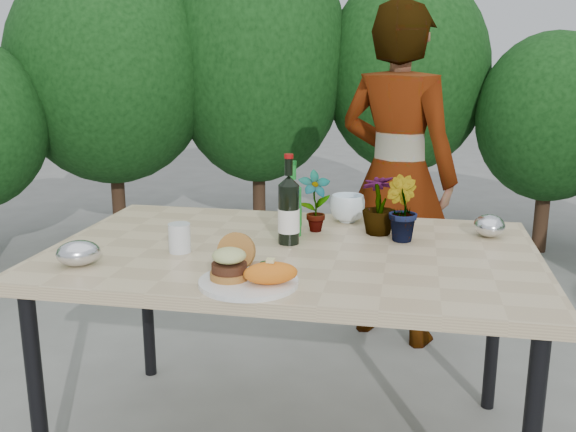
% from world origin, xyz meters
% --- Properties ---
extents(patio_table, '(1.60, 1.00, 0.75)m').
position_xyz_m(patio_table, '(0.00, 0.00, 0.69)').
color(patio_table, tan).
rests_on(patio_table, ground).
extents(shrub_hedge, '(6.86, 4.97, 2.31)m').
position_xyz_m(shrub_hedge, '(-0.12, 1.80, 1.16)').
color(shrub_hedge, '#382316').
rests_on(shrub_hedge, ground).
extents(dinner_plate, '(0.28, 0.28, 0.01)m').
position_xyz_m(dinner_plate, '(-0.06, -0.37, 0.76)').
color(dinner_plate, white).
rests_on(dinner_plate, patio_table).
extents(burger_stack, '(0.11, 0.16, 0.11)m').
position_xyz_m(burger_stack, '(-0.11, -0.35, 0.81)').
color(burger_stack, '#B7722D').
rests_on(burger_stack, dinner_plate).
extents(sweet_potato, '(0.17, 0.12, 0.06)m').
position_xyz_m(sweet_potato, '(0.01, -0.39, 0.80)').
color(sweet_potato, orange).
rests_on(sweet_potato, dinner_plate).
extents(grilled_veg, '(0.08, 0.05, 0.03)m').
position_xyz_m(grilled_veg, '(-0.04, -0.28, 0.78)').
color(grilled_veg, olive).
rests_on(grilled_veg, dinner_plate).
extents(wine_bottle, '(0.07, 0.07, 0.31)m').
position_xyz_m(wine_bottle, '(-0.02, 0.05, 0.86)').
color(wine_bottle, black).
rests_on(wine_bottle, patio_table).
extents(sparkling_water, '(0.06, 0.06, 0.27)m').
position_xyz_m(sparkling_water, '(-0.03, 0.15, 0.85)').
color(sparkling_water, '#188428').
rests_on(sparkling_water, patio_table).
extents(plastic_cup, '(0.07, 0.07, 0.09)m').
position_xyz_m(plastic_cup, '(-0.35, -0.11, 0.80)').
color(plastic_cup, silver).
rests_on(plastic_cup, patio_table).
extents(seedling_left, '(0.14, 0.12, 0.22)m').
position_xyz_m(seedling_left, '(0.04, 0.22, 0.86)').
color(seedling_left, '#2E6121').
rests_on(seedling_left, patio_table).
extents(seedling_mid, '(0.16, 0.16, 0.22)m').
position_xyz_m(seedling_mid, '(0.35, 0.17, 0.86)').
color(seedling_mid, '#1D521C').
rests_on(seedling_mid, patio_table).
extents(seedling_right, '(0.15, 0.15, 0.22)m').
position_xyz_m(seedling_right, '(0.27, 0.23, 0.86)').
color(seedling_right, '#20581E').
rests_on(seedling_right, patio_table).
extents(blue_bowl, '(0.17, 0.17, 0.11)m').
position_xyz_m(blue_bowl, '(0.14, 0.39, 0.80)').
color(blue_bowl, white).
rests_on(blue_bowl, patio_table).
extents(foil_packet_left, '(0.17, 0.16, 0.08)m').
position_xyz_m(foil_packet_left, '(-0.61, -0.30, 0.79)').
color(foil_packet_left, silver).
rests_on(foil_packet_left, patio_table).
extents(foil_packet_right, '(0.12, 0.14, 0.08)m').
position_xyz_m(foil_packet_right, '(0.66, 0.28, 0.79)').
color(foil_packet_right, silver).
rests_on(foil_packet_right, patio_table).
extents(person, '(0.70, 0.59, 1.62)m').
position_xyz_m(person, '(0.31, 1.05, 0.81)').
color(person, '#A47552').
rests_on(person, ground).
extents(terracotta_pot, '(0.17, 0.17, 0.14)m').
position_xyz_m(terracotta_pot, '(-1.61, 1.78, 0.07)').
color(terracotta_pot, '#A24729').
rests_on(terracotta_pot, ground).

